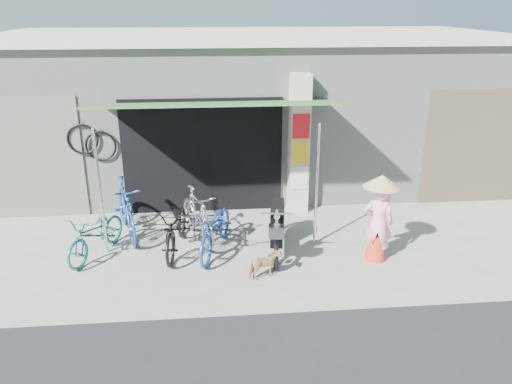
{
  "coord_description": "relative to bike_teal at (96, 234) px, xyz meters",
  "views": [
    {
      "loc": [
        -1.0,
        -7.73,
        4.34
      ],
      "look_at": [
        -0.2,
        1.0,
        1.0
      ],
      "focal_mm": 35.0,
      "sensor_mm": 36.0,
      "label": 1
    }
  ],
  "objects": [
    {
      "name": "bike_teal",
      "position": [
        0.0,
        0.0,
        0.0
      ],
      "size": [
        1.17,
        1.73,
        0.86
      ],
      "primitive_type": "imported",
      "rotation": [
        0.0,
        0.0,
        -0.41
      ],
      "color": "#197467",
      "rests_on": "ground"
    },
    {
      "name": "bicycle_shop",
      "position": [
        3.13,
        4.45,
        1.4
      ],
      "size": [
        12.3,
        5.3,
        3.66
      ],
      "color": "#999E97",
      "rests_on": "ground"
    },
    {
      "name": "bike_navy",
      "position": [
        2.16,
        -0.05,
        0.05
      ],
      "size": [
        1.13,
        1.92,
        0.95
      ],
      "primitive_type": "imported",
      "rotation": [
        0.0,
        0.0,
        -0.3
      ],
      "color": "#1F4491",
      "rests_on": "ground"
    },
    {
      "name": "awning",
      "position": [
        2.23,
        0.99,
        2.08
      ],
      "size": [
        4.6,
        1.88,
        2.72
      ],
      "color": "#315A28",
      "rests_on": "ground"
    },
    {
      "name": "neighbour_left",
      "position": [
        -1.87,
        1.95,
        0.87
      ],
      "size": [
        2.6,
        0.06,
        2.6
      ],
      "primitive_type": "cube",
      "color": "#6B665B",
      "rests_on": "ground"
    },
    {
      "name": "moped",
      "position": [
        3.28,
        -0.1,
        0.04
      ],
      "size": [
        0.58,
        1.83,
        1.04
      ],
      "rotation": [
        0.0,
        0.0,
        -0.15
      ],
      "color": "black",
      "rests_on": "ground"
    },
    {
      "name": "nun",
      "position": [
        5.0,
        -0.6,
        0.38
      ],
      "size": [
        0.64,
        0.64,
        1.6
      ],
      "rotation": [
        0.0,
        0.0,
        2.83
      ],
      "color": "#FCAACA",
      "rests_on": "ground"
    },
    {
      "name": "bike_black",
      "position": [
        1.44,
        0.06,
        0.04
      ],
      "size": [
        0.83,
        1.86,
        0.95
      ],
      "primitive_type": "imported",
      "rotation": [
        0.0,
        0.0,
        -0.12
      ],
      "color": "black",
      "rests_on": "ground"
    },
    {
      "name": "neighbour_right",
      "position": [
        8.13,
        1.95,
        0.87
      ],
      "size": [
        2.6,
        0.06,
        2.6
      ],
      "primitive_type": "cube",
      "color": "brown",
      "rests_on": "ground"
    },
    {
      "name": "bike_silver",
      "position": [
        1.81,
        0.46,
        0.09
      ],
      "size": [
        1.06,
        1.8,
        1.04
      ],
      "primitive_type": "imported",
      "rotation": [
        0.0,
        0.0,
        0.35
      ],
      "color": "#ACABB0",
      "rests_on": "ground"
    },
    {
      "name": "street_dog",
      "position": [
        2.94,
        -1.1,
        -0.18
      ],
      "size": [
        0.64,
        0.48,
        0.49
      ],
      "primitive_type": "imported",
      "rotation": [
        0.0,
        0.0,
        1.99
      ],
      "color": "#9B8652",
      "rests_on": "ground"
    },
    {
      "name": "ground",
      "position": [
        3.13,
        -0.64,
        -0.43
      ],
      "size": [
        80.0,
        80.0,
        0.0
      ],
      "primitive_type": "plane",
      "color": "#9E998F",
      "rests_on": "ground"
    },
    {
      "name": "bike_blue",
      "position": [
        0.41,
        0.82,
        0.13
      ],
      "size": [
        1.07,
        1.94,
        1.12
      ],
      "primitive_type": "imported",
      "rotation": [
        0.0,
        0.0,
        0.31
      ],
      "color": "navy",
      "rests_on": "ground"
    },
    {
      "name": "shop_pillar",
      "position": [
        3.98,
        1.81,
        1.07
      ],
      "size": [
        0.42,
        0.44,
        3.0
      ],
      "color": "beige",
      "rests_on": "ground"
    }
  ]
}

